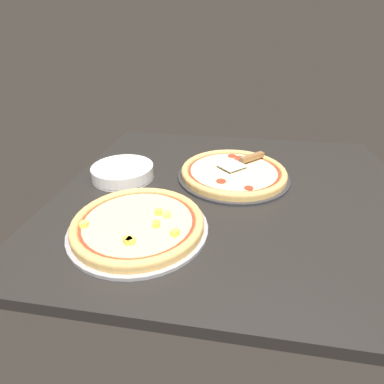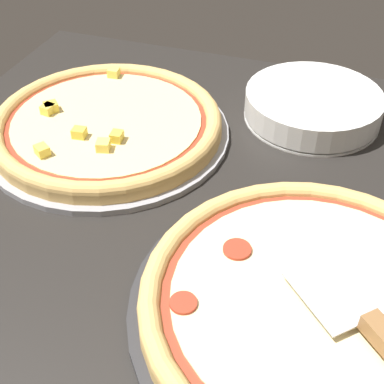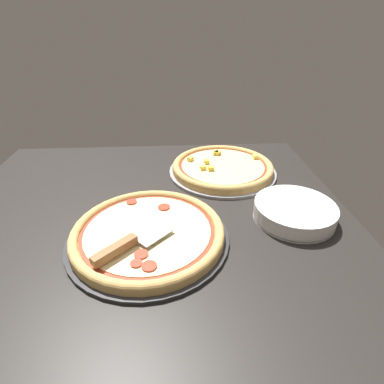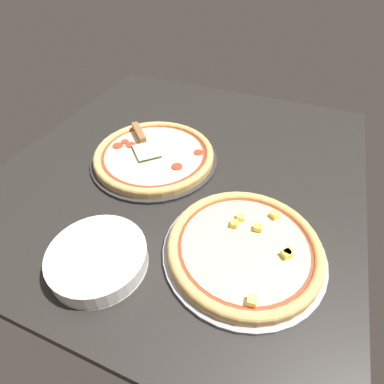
{
  "view_description": "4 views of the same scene",
  "coord_description": "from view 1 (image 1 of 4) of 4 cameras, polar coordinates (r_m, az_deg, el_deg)",
  "views": [
    {
      "loc": [
        -0.25,
        94.34,
        52.33
      ],
      "look_at": [
        13.68,
        8.75,
        3.0
      ],
      "focal_mm": 28.0,
      "sensor_mm": 36.0,
      "label": 1
    },
    {
      "loc": [
        -39.29,
        -9.22,
        50.44
      ],
      "look_at": [
        13.68,
        8.75,
        3.0
      ],
      "focal_mm": 50.0,
      "sensor_mm": 36.0,
      "label": 2
    },
    {
      "loc": [
        8.57,
        -73.31,
        51.22
      ],
      "look_at": [
        13.68,
        8.75,
        3.0
      ],
      "focal_mm": 28.0,
      "sensor_mm": 36.0,
      "label": 3
    },
    {
      "loc": [
        72.03,
        32.67,
        62.24
      ],
      "look_at": [
        13.68,
        8.75,
        3.0
      ],
      "focal_mm": 28.0,
      "sensor_mm": 36.0,
      "label": 4
    }
  ],
  "objects": [
    {
      "name": "plate_stack",
      "position": [
        1.18,
        -13.14,
        3.76
      ],
      "size": [
        23.33,
        23.33,
        4.9
      ],
      "color": "white",
      "rests_on": "ground_plane"
    },
    {
      "name": "pizza_front",
      "position": [
        1.16,
        7.78,
        3.85
      ],
      "size": [
        40.16,
        40.16,
        2.99
      ],
      "color": "#DBAD60",
      "rests_on": "pizza_pan_front"
    },
    {
      "name": "pizza_pan_back",
      "position": [
        0.88,
        -10.27,
        -6.79
      ],
      "size": [
        40.17,
        40.17,
        1.0
      ],
      "primitive_type": "cylinder",
      "color": "#939399",
      "rests_on": "ground_plane"
    },
    {
      "name": "pizza_pan_front",
      "position": [
        1.17,
        7.71,
        3.0
      ],
      "size": [
        42.72,
        42.72,
        1.0
      ],
      "primitive_type": "cylinder",
      "color": "#2D2D30",
      "rests_on": "ground_plane"
    },
    {
      "name": "ground_plane",
      "position": [
        1.09,
        7.88,
        -0.52
      ],
      "size": [
        122.36,
        113.32,
        3.6
      ],
      "primitive_type": "cube",
      "color": "black"
    },
    {
      "name": "pizza_back",
      "position": [
        0.87,
        -10.37,
        -5.76
      ],
      "size": [
        37.76,
        37.76,
        3.67
      ],
      "color": "#DBAD60",
      "rests_on": "pizza_pan_back"
    },
    {
      "name": "serving_spatula",
      "position": [
        1.22,
        10.29,
        6.15
      ],
      "size": [
        18.79,
        18.6,
        2.0
      ],
      "color": "#B7B7BC",
      "rests_on": "pizza_front"
    }
  ]
}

